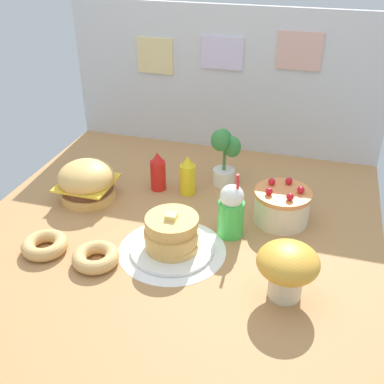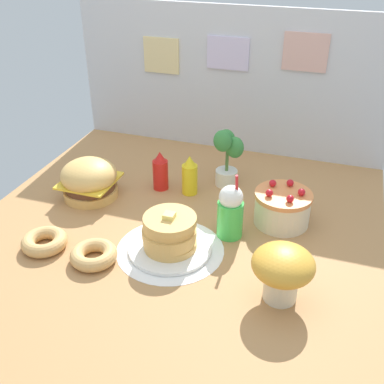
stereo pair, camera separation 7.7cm
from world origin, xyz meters
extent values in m
cube|color=#B27F4C|center=(0.00, 0.00, -0.01)|extent=(1.99, 2.13, 0.02)
cube|color=silver|center=(0.00, 1.06, 0.45)|extent=(1.99, 0.03, 0.91)
cube|color=beige|center=(-0.44, 1.04, 0.58)|extent=(0.24, 0.01, 0.22)
cube|color=silver|center=(-0.01, 1.04, 0.63)|extent=(0.26, 0.01, 0.20)
cube|color=#D8A599|center=(0.45, 1.04, 0.67)|extent=(0.26, 0.01, 0.22)
cylinder|color=white|center=(0.04, -0.12, 0.00)|extent=(0.50, 0.50, 0.00)
cylinder|color=#DBA859|center=(-0.55, 0.20, 0.03)|extent=(0.30, 0.30, 0.05)
cylinder|color=#59331E|center=(-0.55, 0.20, 0.07)|extent=(0.27, 0.27, 0.04)
cube|color=yellow|center=(-0.55, 0.20, 0.10)|extent=(0.28, 0.28, 0.01)
ellipsoid|color=#E5B260|center=(-0.55, 0.20, 0.13)|extent=(0.30, 0.30, 0.17)
cylinder|color=white|center=(0.04, -0.12, 0.01)|extent=(0.39, 0.39, 0.02)
cylinder|color=#E0AD5B|center=(0.05, -0.12, 0.04)|extent=(0.25, 0.25, 0.03)
cylinder|color=#E0AD5B|center=(0.04, -0.12, 0.07)|extent=(0.24, 0.24, 0.03)
cylinder|color=#E0AD5B|center=(0.04, -0.12, 0.10)|extent=(0.25, 0.25, 0.03)
cylinder|color=#E0AD5B|center=(0.04, -0.12, 0.13)|extent=(0.24, 0.24, 0.03)
cylinder|color=#E0AD5B|center=(0.05, -0.12, 0.17)|extent=(0.24, 0.24, 0.03)
cube|color=#F7E072|center=(0.04, -0.12, 0.19)|extent=(0.05, 0.05, 0.02)
cylinder|color=beige|center=(0.49, 0.27, 0.07)|extent=(0.27, 0.27, 0.15)
cylinder|color=#EA8C4C|center=(0.49, 0.27, 0.16)|extent=(0.29, 0.29, 0.02)
sphere|color=red|center=(0.58, 0.28, 0.19)|extent=(0.04, 0.04, 0.04)
sphere|color=red|center=(0.51, 0.35, 0.19)|extent=(0.04, 0.04, 0.04)
sphere|color=red|center=(0.43, 0.32, 0.19)|extent=(0.04, 0.04, 0.04)
sphere|color=red|center=(0.43, 0.22, 0.19)|extent=(0.04, 0.04, 0.04)
sphere|color=red|center=(0.53, 0.20, 0.19)|extent=(0.04, 0.04, 0.04)
cylinder|color=red|center=(-0.21, 0.40, 0.09)|extent=(0.09, 0.09, 0.17)
cone|color=red|center=(-0.21, 0.40, 0.20)|extent=(0.07, 0.07, 0.06)
cylinder|color=yellow|center=(-0.04, 0.41, 0.09)|extent=(0.09, 0.09, 0.17)
cone|color=yellow|center=(-0.04, 0.41, 0.20)|extent=(0.07, 0.07, 0.06)
cylinder|color=green|center=(0.27, 0.09, 0.09)|extent=(0.13, 0.13, 0.18)
sphere|color=white|center=(0.27, 0.09, 0.21)|extent=(0.11, 0.11, 0.11)
cylinder|color=red|center=(0.30, 0.09, 0.25)|extent=(0.01, 0.04, 0.18)
torus|color=tan|center=(-0.52, -0.29, 0.03)|extent=(0.21, 0.21, 0.06)
torus|color=brown|center=(-0.52, -0.29, 0.04)|extent=(0.20, 0.20, 0.05)
torus|color=tan|center=(-0.25, -0.30, 0.03)|extent=(0.21, 0.21, 0.06)
torus|color=#D89ED8|center=(-0.25, -0.30, 0.04)|extent=(0.20, 0.20, 0.05)
cylinder|color=white|center=(0.13, 0.56, 0.05)|extent=(0.13, 0.13, 0.09)
cylinder|color=#4C7238|center=(0.13, 0.56, 0.17)|extent=(0.02, 0.02, 0.16)
ellipsoid|color=#38843D|center=(0.17, 0.57, 0.24)|extent=(0.10, 0.07, 0.13)
ellipsoid|color=#38843D|center=(0.11, 0.60, 0.26)|extent=(0.10, 0.07, 0.13)
ellipsoid|color=#38843D|center=(0.11, 0.53, 0.29)|extent=(0.10, 0.07, 0.13)
cylinder|color=beige|center=(0.58, -0.27, 0.06)|extent=(0.14, 0.14, 0.11)
ellipsoid|color=gold|center=(0.58, -0.27, 0.17)|extent=(0.25, 0.25, 0.14)
camera|label=1|loc=(0.62, -1.76, 1.34)|focal=43.75mm
camera|label=2|loc=(0.70, -1.73, 1.34)|focal=43.75mm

